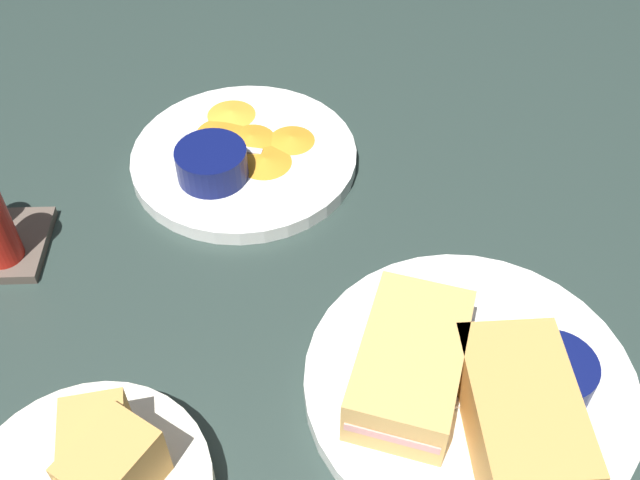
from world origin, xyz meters
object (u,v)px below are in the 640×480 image
Objects in this scene: sandwich_half_far at (520,412)px; ramekin_light_gravy at (212,162)px; plate_sandwich_main at (470,384)px; ramekin_dark_sauce at (553,375)px; spoon_by_dark_ramekin at (485,397)px; spoon_by_gravy_ramekin at (198,143)px; sandwich_half_near at (410,364)px; plate_chips_companion at (244,158)px.

sandwich_half_far is 1.88× the size of ramekin_light_gravy.
plate_sandwich_main is 6.51cm from ramekin_dark_sauce.
sandwich_half_far is at bearing -144.91° from spoon_by_dark_ramekin.
spoon_by_gravy_ramekin is (4.67, 1.90, -1.40)cm from ramekin_light_gravy.
spoon_by_dark_ramekin is at bearing -108.23° from sandwich_half_near.
sandwich_half_far is at bearing -146.71° from plate_chips_companion.
ramekin_dark_sauce is (-1.00, -10.92, -0.58)cm from sandwich_half_near.
spoon_by_dark_ramekin is 1.39× the size of ramekin_light_gravy.
plate_sandwich_main is 1.12× the size of plate_chips_companion.
ramekin_light_gravy is (26.58, 22.61, 1.40)cm from spoon_by_dark_ramekin.
sandwich_half_far is 4.84cm from ramekin_dark_sauce.
sandwich_half_far reaches higher than plate_chips_companion.
sandwich_half_near is at bearing 89.64° from plate_sandwich_main.
plate_sandwich_main is at bearing -138.49° from ramekin_light_gravy.
sandwich_half_far reaches higher than spoon_by_gravy_ramekin.
spoon_by_gravy_ramekin is (33.76, 26.27, -2.04)cm from sandwich_half_far.
sandwich_half_far reaches higher than spoon_by_dark_ramekin.
plate_sandwich_main is 3.71× the size of ramekin_light_gravy.
ramekin_light_gravy is at bearing 40.38° from spoon_by_dark_ramekin.
plate_sandwich_main is 1.97× the size of sandwich_half_far.
spoon_by_gravy_ramekin reaches higher than plate_chips_companion.
ramekin_dark_sauce is 0.89× the size of ramekin_light_gravy.
sandwich_half_near is 29.89cm from ramekin_light_gravy.
plate_chips_companion is at bearing 33.83° from plate_sandwich_main.
ramekin_light_gravy reaches higher than plate_chips_companion.
plate_sandwich_main is 34.01cm from plate_chips_companion.
ramekin_dark_sauce is at bearing -99.36° from plate_sandwich_main.
plate_sandwich_main is at bearing -141.03° from spoon_by_gravy_ramekin.
spoon_by_dark_ramekin is 34.92cm from ramekin_light_gravy.
ramekin_light_gravy is (-3.53, 2.95, 2.57)cm from plate_chips_companion.
ramekin_light_gravy is 0.72× the size of spoon_by_gravy_ramekin.
sandwich_half_far reaches higher than ramekin_dark_sauce.
spoon_by_dark_ramekin is 39.72cm from spoon_by_gravy_ramekin.
plate_sandwich_main is 1.79× the size of sandwich_half_near.
sandwich_half_near is 2.33× the size of ramekin_dark_sauce.
ramekin_dark_sauce is at bearing -139.66° from plate_chips_companion.
ramekin_light_gravy is at bearing 47.22° from ramekin_dark_sauce.
sandwich_half_near is at bearing 71.77° from spoon_by_dark_ramekin.
sandwich_half_far is 1.35× the size of spoon_by_dark_ramekin.
plate_chips_companion is (32.63, 21.42, -3.20)cm from sandwich_half_far.
plate_sandwich_main and plate_chips_companion have the same top height.
sandwich_half_far is at bearing -140.05° from ramekin_light_gravy.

